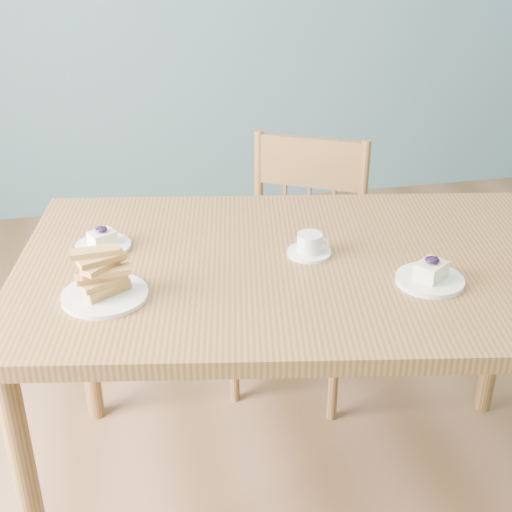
% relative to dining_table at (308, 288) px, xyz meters
% --- Properties ---
extents(room, '(5.01, 5.01, 2.71)m').
position_rel_dining_table_xyz_m(room, '(0.29, -0.18, 0.60)').
color(room, '#8D5E42').
rests_on(room, ground).
extents(dining_table, '(1.68, 1.14, 0.83)m').
position_rel_dining_table_xyz_m(dining_table, '(0.00, 0.00, 0.00)').
color(dining_table, olive).
rests_on(dining_table, ground).
extents(dining_chair, '(0.57, 0.56, 0.94)m').
position_rel_dining_table_xyz_m(dining_chair, '(0.14, 0.58, -0.27)').
color(dining_chair, olive).
rests_on(dining_chair, ground).
extents(cheesecake_plate_near, '(0.17, 0.17, 0.07)m').
position_rel_dining_table_xyz_m(cheesecake_plate_near, '(0.27, -0.17, 0.10)').
color(cheesecake_plate_near, silver).
rests_on(cheesecake_plate_near, dining_table).
extents(cheesecake_plate_far, '(0.15, 0.15, 0.06)m').
position_rel_dining_table_xyz_m(cheesecake_plate_far, '(-0.53, 0.19, 0.10)').
color(cheesecake_plate_far, silver).
rests_on(cheesecake_plate_far, dining_table).
extents(coffee_cup, '(0.12, 0.12, 0.06)m').
position_rel_dining_table_xyz_m(coffee_cup, '(0.01, 0.04, 0.11)').
color(coffee_cup, silver).
rests_on(coffee_cup, dining_table).
extents(biscotti_plate, '(0.21, 0.21, 0.13)m').
position_rel_dining_table_xyz_m(biscotti_plate, '(-0.53, -0.08, 0.13)').
color(biscotti_plate, silver).
rests_on(biscotti_plate, dining_table).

